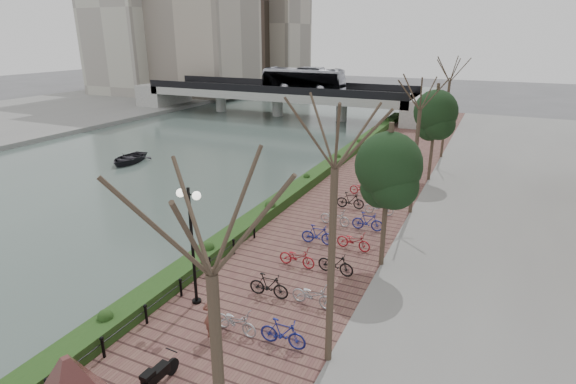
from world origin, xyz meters
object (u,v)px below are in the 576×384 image
Objects in this scene: motorcycle at (158,374)px; pedestrian at (212,316)px; lamppost at (191,221)px; boat at (128,158)px.

motorcycle is 0.84× the size of pedestrian.
lamppost is 24.34m from boat.
lamppost is 1.19× the size of boat.
pedestrian is (1.78, -1.51, -2.58)m from lamppost.
motorcycle is (1.64, -4.13, -2.98)m from lamppost.
lamppost reaches higher than pedestrian.
lamppost is at bearing -48.18° from boat.
pedestrian is 26.43m from boat.
motorcycle is at bearing 66.23° from pedestrian.
pedestrian is at bearing 89.74° from motorcycle.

